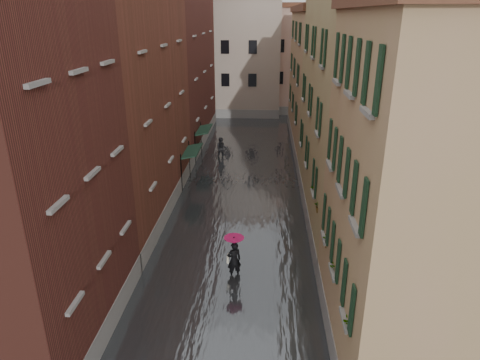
% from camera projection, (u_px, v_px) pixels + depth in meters
% --- Properties ---
extents(ground, '(120.00, 120.00, 0.00)m').
position_uv_depth(ground, '(224.00, 307.00, 17.68)').
color(ground, '#4E4F51').
rests_on(ground, ground).
extents(floodwater, '(10.00, 60.00, 0.20)m').
position_uv_depth(floodwater, '(242.00, 187.00, 29.73)').
color(floodwater, '#414447').
rests_on(floodwater, ground).
extents(building_left_near, '(6.00, 8.00, 13.00)m').
position_uv_depth(building_left_near, '(0.00, 174.00, 13.86)').
color(building_left_near, maroon).
rests_on(building_left_near, ground).
extents(building_left_mid, '(6.00, 14.00, 12.50)m').
position_uv_depth(building_left_mid, '(115.00, 110.00, 24.18)').
color(building_left_mid, brown).
rests_on(building_left_mid, ground).
extents(building_left_far, '(6.00, 16.00, 14.00)m').
position_uv_depth(building_left_far, '(170.00, 66.00, 37.86)').
color(building_left_far, maroon).
rests_on(building_left_far, ground).
extents(building_right_near, '(6.00, 8.00, 11.50)m').
position_uv_depth(building_right_near, '(438.00, 206.00, 13.33)').
color(building_right_near, '#A18353').
rests_on(building_right_near, ground).
extents(building_right_mid, '(6.00, 14.00, 13.00)m').
position_uv_depth(building_right_mid, '(366.00, 109.00, 23.29)').
color(building_right_mid, tan).
rests_on(building_right_mid, ground).
extents(building_right_far, '(6.00, 16.00, 11.50)m').
position_uv_depth(building_right_far, '(329.00, 82.00, 37.51)').
color(building_right_far, '#A18353').
rests_on(building_right_far, ground).
extents(building_end_cream, '(12.00, 9.00, 13.00)m').
position_uv_depth(building_end_cream, '(229.00, 57.00, 50.83)').
color(building_end_cream, '#B09F8C').
rests_on(building_end_cream, ground).
extents(building_end_pink, '(10.00, 9.00, 12.00)m').
position_uv_depth(building_end_pink, '(303.00, 60.00, 52.36)').
color(building_end_pink, '#D0A692').
rests_on(building_end_pink, ground).
extents(awning_near, '(1.09, 3.16, 2.80)m').
position_uv_depth(awning_near, '(192.00, 152.00, 29.40)').
color(awning_near, '#163222').
rests_on(awning_near, ground).
extents(awning_far, '(1.09, 3.22, 2.80)m').
position_uv_depth(awning_far, '(203.00, 130.00, 34.80)').
color(awning_far, '#163222').
rests_on(awning_far, ground).
extents(window_planters, '(0.59, 10.71, 0.84)m').
position_uv_depth(window_planters, '(329.00, 230.00, 16.58)').
color(window_planters, '#974A31').
rests_on(window_planters, ground).
extents(pedestrian_main, '(0.94, 0.94, 2.06)m').
position_uv_depth(pedestrian_main, '(234.00, 254.00, 19.28)').
color(pedestrian_main, black).
rests_on(pedestrian_main, ground).
extents(pedestrian_far, '(0.95, 0.77, 1.86)m').
position_uv_depth(pedestrian_far, '(221.00, 149.00, 35.35)').
color(pedestrian_far, black).
rests_on(pedestrian_far, ground).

